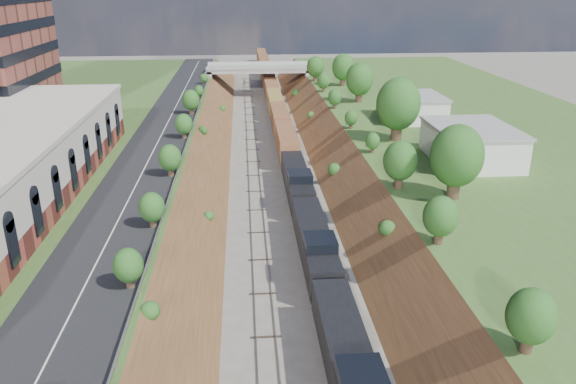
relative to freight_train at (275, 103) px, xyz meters
name	(u,v)px	position (x,y,z in m)	size (l,w,h in m)	color
platform_left	(19,171)	(-35.60, -40.77, 0.01)	(44.00, 180.00, 5.00)	#405A25
platform_right	(512,159)	(30.40, -40.77, 0.01)	(44.00, 180.00, 5.00)	#405A25
embankment_left	(192,185)	(-13.60, -40.77, -2.49)	(7.07, 180.00, 7.07)	brown
embankment_right	(354,180)	(8.40, -40.77, -2.49)	(7.07, 180.00, 7.07)	brown
rail_left_track	(254,182)	(-5.20, -40.77, -2.40)	(1.58, 180.00, 0.18)	gray
rail_right_track	(293,181)	(0.00, -40.77, -2.40)	(1.58, 180.00, 0.18)	gray
road	(154,149)	(-18.10, -40.77, 2.56)	(8.00, 180.00, 0.10)	black
guardrail	(186,145)	(-14.00, -40.97, 3.06)	(0.10, 171.00, 0.70)	#99999E
overpass	(259,74)	(-2.60, 21.23, 2.43)	(24.50, 8.30, 7.40)	gray
white_building_near	(471,145)	(20.90, -48.77, 4.51)	(9.00, 12.00, 4.00)	silver
white_building_far	(414,108)	(20.40, -26.77, 4.31)	(8.00, 10.00, 3.60)	silver
tree_right_large	(457,156)	(14.40, -60.77, 6.90)	(5.25, 5.25, 7.61)	#473323
tree_left_crest	(121,296)	(-14.40, -80.77, 4.55)	(2.45, 2.45, 3.55)	#473323
freight_train	(275,103)	(0.00, 0.00, 0.00)	(2.81, 174.05, 4.55)	black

